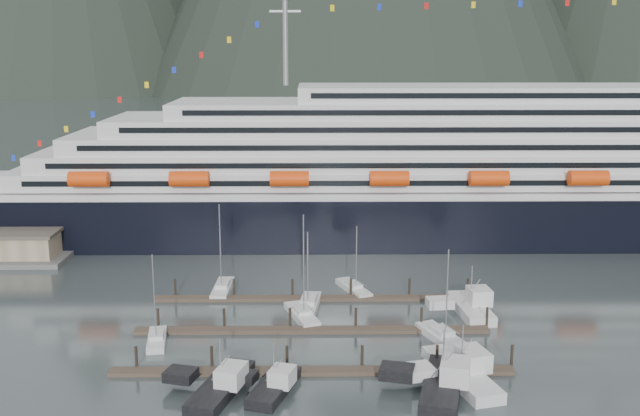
# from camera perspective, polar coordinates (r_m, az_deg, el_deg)

# --- Properties ---
(ground) EXTENTS (1600.00, 1600.00, 0.00)m
(ground) POSITION_cam_1_polar(r_m,az_deg,el_deg) (100.18, 2.29, -10.03)
(ground) COLOR #4B5758
(ground) RESTS_ON ground
(cruise_ship) EXTENTS (210.00, 30.40, 50.30)m
(cruise_ship) POSITION_cam_1_polar(r_m,az_deg,el_deg) (153.75, 12.54, 2.30)
(cruise_ship) COLOR black
(cruise_ship) RESTS_ON ground
(dock_near) EXTENTS (48.18, 2.28, 3.20)m
(dock_near) POSITION_cam_1_polar(r_m,az_deg,el_deg) (90.81, -0.56, -12.27)
(dock_near) COLOR #493C2F
(dock_near) RESTS_ON ground
(dock_mid) EXTENTS (48.18, 2.28, 3.20)m
(dock_mid) POSITION_cam_1_polar(r_m,az_deg,el_deg) (102.77, -0.57, -9.25)
(dock_mid) COLOR #493C2F
(dock_mid) RESTS_ON ground
(dock_far) EXTENTS (48.18, 2.28, 3.20)m
(dock_far) POSITION_cam_1_polar(r_m,az_deg,el_deg) (114.95, -0.58, -6.85)
(dock_far) COLOR #493C2F
(dock_far) RESTS_ON ground
(sailboat_a) EXTENTS (3.35, 8.05, 12.57)m
(sailboat_a) POSITION_cam_1_polar(r_m,az_deg,el_deg) (101.41, -12.33, -9.79)
(sailboat_a) COLOR silver
(sailboat_a) RESTS_ON ground
(sailboat_b) EXTENTS (5.47, 10.03, 15.78)m
(sailboat_b) POSITION_cam_1_polar(r_m,az_deg,el_deg) (107.56, -1.39, -8.17)
(sailboat_b) COLOR silver
(sailboat_b) RESTS_ON ground
(sailboat_c) EXTENTS (3.87, 10.23, 12.37)m
(sailboat_c) POSITION_cam_1_polar(r_m,az_deg,el_deg) (111.32, -0.87, -7.45)
(sailboat_c) COLOR silver
(sailboat_c) RESTS_ON ground
(sailboat_e) EXTENTS (2.85, 9.93, 14.77)m
(sailboat_e) POSITION_cam_1_polar(r_m,az_deg,el_deg) (119.48, -7.44, -6.15)
(sailboat_e) COLOR silver
(sailboat_e) RESTS_ON ground
(sailboat_g) EXTENTS (5.58, 9.66, 11.19)m
(sailboat_g) POSITION_cam_1_polar(r_m,az_deg,el_deg) (118.83, 2.58, -6.17)
(sailboat_g) COLOR silver
(sailboat_g) RESTS_ON ground
(sailboat_h) EXTENTS (6.04, 9.97, 13.15)m
(sailboat_h) POSITION_cam_1_polar(r_m,az_deg,el_deg) (101.21, 9.24, -9.69)
(sailboat_h) COLOR silver
(sailboat_h) RESTS_ON ground
(trawler_a) EXTENTS (10.08, 13.28, 7.03)m
(trawler_a) POSITION_cam_1_polar(r_m,az_deg,el_deg) (86.65, -7.65, -13.23)
(trawler_a) COLOR black
(trawler_a) RESTS_ON ground
(trawler_b) EXTENTS (8.35, 10.34, 6.35)m
(trawler_b) POSITION_cam_1_polar(r_m,az_deg,el_deg) (86.16, -3.60, -13.34)
(trawler_b) COLOR black
(trawler_b) RESTS_ON ground
(trawler_c) EXTENTS (11.11, 14.93, 7.40)m
(trawler_c) POSITION_cam_1_polar(r_m,az_deg,el_deg) (90.44, 10.61, -12.17)
(trawler_c) COLOR silver
(trawler_c) RESTS_ON ground
(trawler_d) EXTENTS (10.83, 14.09, 8.09)m
(trawler_d) POSITION_cam_1_polar(r_m,az_deg,el_deg) (87.19, 9.21, -13.04)
(trawler_d) COLOR black
(trawler_d) RESTS_ON ground
(trawler_e) EXTENTS (9.44, 12.38, 7.86)m
(trawler_e) POSITION_cam_1_polar(r_m,az_deg,el_deg) (111.40, 11.33, -7.38)
(trawler_e) COLOR silver
(trawler_e) RESTS_ON ground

